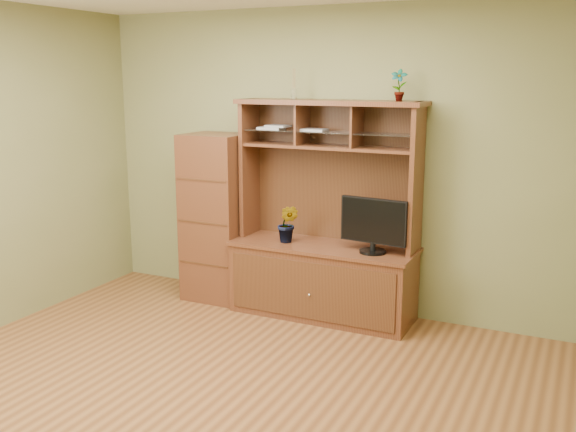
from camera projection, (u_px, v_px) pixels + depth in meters
The scene contains 8 objects.
room at pixel (202, 198), 4.03m from camera, with size 4.54×4.04×2.74m.
media_hutch at pixel (324, 258), 5.67m from camera, with size 1.66×0.61×1.90m.
monitor at pixel (373, 224), 5.32m from camera, with size 0.59×0.23×0.46m.
orchid_plant at pixel (288, 224), 5.67m from camera, with size 0.19×0.15×0.34m, color #345B1F.
top_plant at pixel (399, 85), 5.17m from camera, with size 0.14×0.09×0.26m, color #2F6F27.
reed_diffuser at pixel (294, 87), 5.57m from camera, with size 0.05×0.05×0.26m.
magazines at pixel (287, 128), 5.67m from camera, with size 0.64×0.17×0.04m.
side_cabinet at pixel (217, 217), 6.08m from camera, with size 0.56×0.51×1.58m.
Camera 1 is at (2.20, -3.34, 2.10)m, focal length 40.00 mm.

